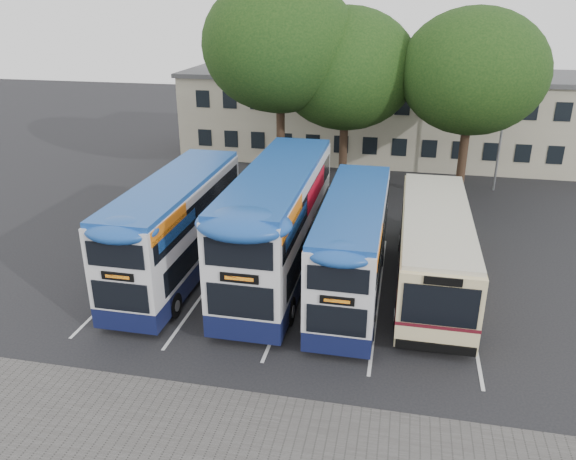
{
  "coord_description": "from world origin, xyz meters",
  "views": [
    {
      "loc": [
        0.25,
        -15.4,
        11.13
      ],
      "look_at": [
        -4.02,
        5.0,
        2.51
      ],
      "focal_mm": 35.0,
      "sensor_mm": 36.0,
      "label": 1
    }
  ],
  "objects_px": {
    "bus_dd_left": "(177,224)",
    "tree_right": "(473,72)",
    "bus_dd_mid": "(278,219)",
    "bus_single": "(434,244)",
    "bus_dd_right": "(353,242)",
    "tree_left": "(280,45)",
    "tree_mid": "(346,69)",
    "lamp_post": "(505,109)"
  },
  "relations": [
    {
      "from": "tree_left",
      "to": "bus_dd_left",
      "type": "bearing_deg",
      "value": -98.66
    },
    {
      "from": "lamp_post",
      "to": "bus_dd_right",
      "type": "bearing_deg",
      "value": -116.15
    },
    {
      "from": "tree_left",
      "to": "bus_dd_mid",
      "type": "relative_size",
      "value": 1.09
    },
    {
      "from": "tree_right",
      "to": "tree_left",
      "type": "bearing_deg",
      "value": -178.01
    },
    {
      "from": "tree_left",
      "to": "bus_dd_right",
      "type": "relative_size",
      "value": 1.28
    },
    {
      "from": "bus_single",
      "to": "tree_left",
      "type": "bearing_deg",
      "value": 129.63
    },
    {
      "from": "tree_right",
      "to": "bus_single",
      "type": "height_order",
      "value": "tree_right"
    },
    {
      "from": "bus_dd_left",
      "to": "lamp_post",
      "type": "bearing_deg",
      "value": 45.21
    },
    {
      "from": "tree_left",
      "to": "bus_single",
      "type": "relative_size",
      "value": 1.14
    },
    {
      "from": "tree_mid",
      "to": "bus_dd_right",
      "type": "height_order",
      "value": "tree_mid"
    },
    {
      "from": "lamp_post",
      "to": "bus_single",
      "type": "height_order",
      "value": "lamp_post"
    },
    {
      "from": "tree_right",
      "to": "bus_dd_mid",
      "type": "bearing_deg",
      "value": -125.59
    },
    {
      "from": "bus_dd_mid",
      "to": "bus_single",
      "type": "height_order",
      "value": "bus_dd_mid"
    },
    {
      "from": "bus_single",
      "to": "tree_right",
      "type": "bearing_deg",
      "value": 80.5
    },
    {
      "from": "bus_dd_mid",
      "to": "bus_single",
      "type": "distance_m",
      "value": 6.48
    },
    {
      "from": "tree_left",
      "to": "tree_mid",
      "type": "bearing_deg",
      "value": 18.11
    },
    {
      "from": "bus_dd_mid",
      "to": "bus_single",
      "type": "bearing_deg",
      "value": 4.8
    },
    {
      "from": "bus_dd_left",
      "to": "bus_single",
      "type": "bearing_deg",
      "value": 7.07
    },
    {
      "from": "bus_dd_left",
      "to": "bus_dd_right",
      "type": "relative_size",
      "value": 1.05
    },
    {
      "from": "bus_dd_mid",
      "to": "bus_dd_right",
      "type": "distance_m",
      "value": 3.36
    },
    {
      "from": "bus_dd_left",
      "to": "bus_dd_right",
      "type": "distance_m",
      "value": 7.41
    },
    {
      "from": "tree_right",
      "to": "lamp_post",
      "type": "bearing_deg",
      "value": 47.97
    },
    {
      "from": "tree_left",
      "to": "bus_single",
      "type": "bearing_deg",
      "value": -50.37
    },
    {
      "from": "tree_mid",
      "to": "bus_dd_right",
      "type": "distance_m",
      "value": 14.36
    },
    {
      "from": "tree_left",
      "to": "tree_mid",
      "type": "height_order",
      "value": "tree_left"
    },
    {
      "from": "tree_right",
      "to": "bus_dd_mid",
      "type": "distance_m",
      "value": 14.98
    },
    {
      "from": "tree_mid",
      "to": "bus_dd_left",
      "type": "relative_size",
      "value": 1.05
    },
    {
      "from": "lamp_post",
      "to": "bus_dd_mid",
      "type": "relative_size",
      "value": 0.79
    },
    {
      "from": "lamp_post",
      "to": "tree_left",
      "type": "xyz_separation_m",
      "value": [
        -12.99,
        -2.97,
        3.6
      ]
    },
    {
      "from": "tree_mid",
      "to": "bus_dd_right",
      "type": "xyz_separation_m",
      "value": [
        1.93,
        -13.29,
        -5.09
      ]
    },
    {
      "from": "tree_right",
      "to": "bus_single",
      "type": "xyz_separation_m",
      "value": [
        -1.84,
        -10.99,
        -5.59
      ]
    },
    {
      "from": "lamp_post",
      "to": "tree_left",
      "type": "distance_m",
      "value": 13.8
    },
    {
      "from": "bus_dd_left",
      "to": "bus_dd_mid",
      "type": "distance_m",
      "value": 4.28
    },
    {
      "from": "tree_right",
      "to": "bus_dd_right",
      "type": "xyz_separation_m",
      "value": [
        -5.05,
        -12.46,
        -5.2
      ]
    },
    {
      "from": "bus_single",
      "to": "bus_dd_right",
      "type": "bearing_deg",
      "value": -155.42
    },
    {
      "from": "bus_dd_left",
      "to": "tree_right",
      "type": "bearing_deg",
      "value": 44.66
    },
    {
      "from": "bus_dd_left",
      "to": "bus_single",
      "type": "xyz_separation_m",
      "value": [
        10.62,
        1.32,
        -0.52
      ]
    },
    {
      "from": "bus_dd_right",
      "to": "bus_single",
      "type": "distance_m",
      "value": 3.55
    },
    {
      "from": "tree_mid",
      "to": "bus_single",
      "type": "xyz_separation_m",
      "value": [
        5.14,
        -11.82,
        -5.48
      ]
    },
    {
      "from": "bus_dd_right",
      "to": "bus_single",
      "type": "bearing_deg",
      "value": 24.58
    },
    {
      "from": "bus_dd_left",
      "to": "tree_mid",
      "type": "bearing_deg",
      "value": 67.37
    },
    {
      "from": "tree_mid",
      "to": "bus_dd_left",
      "type": "bearing_deg",
      "value": -112.63
    }
  ]
}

